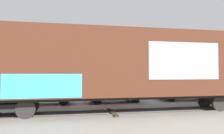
# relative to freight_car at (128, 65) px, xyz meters

# --- Properties ---
(ground_plane) EXTENTS (260.00, 260.00, 0.00)m
(ground_plane) POSITION_rel_freight_car_xyz_m (1.09, 0.00, -2.66)
(ground_plane) COLOR gray
(track) EXTENTS (60.02, 3.57, 0.08)m
(track) POSITION_rel_freight_car_xyz_m (-1.69, 0.05, -2.62)
(track) COLOR #4C4742
(track) RESTS_ON ground_plane
(freight_car) EXTENTS (17.91, 3.42, 4.72)m
(freight_car) POSITION_rel_freight_car_xyz_m (0.00, 0.00, 0.00)
(freight_car) COLOR #472316
(freight_car) RESTS_ON ground_plane
(flagpole) EXTENTS (0.48, 1.50, 7.41)m
(flagpole) POSITION_rel_freight_car_xyz_m (3.58, 11.63, 2.12)
(flagpole) COLOR silver
(flagpole) RESTS_ON ground_plane
(hillside) EXTENTS (126.59, 37.14, 16.64)m
(hillside) POSITION_rel_freight_car_xyz_m (1.06, 77.03, 3.46)
(hillside) COLOR silver
(hillside) RESTS_ON ground_plane
(parked_car_white) EXTENTS (4.45, 2.08, 1.82)m
(parked_car_white) POSITION_rel_freight_car_xyz_m (-4.92, 4.42, -1.76)
(parked_car_white) COLOR silver
(parked_car_white) RESTS_ON ground_plane
(parked_car_red) EXTENTS (4.27, 1.99, 1.72)m
(parked_car_red) POSITION_rel_freight_car_xyz_m (0.20, 4.35, -1.78)
(parked_car_red) COLOR #B21E1E
(parked_car_red) RESTS_ON ground_plane
(parked_car_silver) EXTENTS (4.94, 2.45, 1.62)m
(parked_car_silver) POSITION_rel_freight_car_xyz_m (6.31, 4.40, -1.83)
(parked_car_silver) COLOR #B7BABF
(parked_car_silver) RESTS_ON ground_plane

